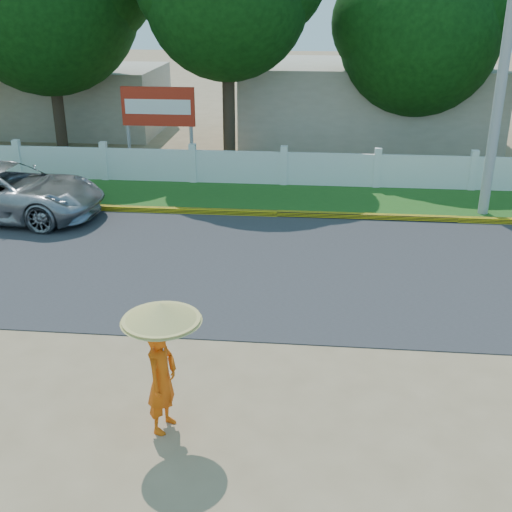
{
  "coord_description": "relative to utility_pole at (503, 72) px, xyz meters",
  "views": [
    {
      "loc": [
        1.1,
        -9.14,
        5.99
      ],
      "look_at": [
        0.0,
        2.0,
        1.3
      ],
      "focal_mm": 45.0,
      "sensor_mm": 36.0,
      "label": 1
    }
  ],
  "objects": [
    {
      "name": "ground",
      "position": [
        -5.86,
        -8.86,
        -3.93
      ],
      "size": [
        120.0,
        120.0,
        0.0
      ],
      "primitive_type": "plane",
      "color": "#9E8460",
      "rests_on": "ground"
    },
    {
      "name": "road",
      "position": [
        -5.86,
        -4.36,
        -3.92
      ],
      "size": [
        60.0,
        7.0,
        0.02
      ],
      "primitive_type": "cube",
      "color": "#38383A",
      "rests_on": "ground"
    },
    {
      "name": "grass_verge",
      "position": [
        -5.86,
        0.89,
        -3.92
      ],
      "size": [
        60.0,
        3.5,
        0.03
      ],
      "primitive_type": "cube",
      "color": "#2D601E",
      "rests_on": "ground"
    },
    {
      "name": "curb",
      "position": [
        -5.86,
        -0.81,
        -3.85
      ],
      "size": [
        40.0,
        0.18,
        0.16
      ],
      "primitive_type": "cube",
      "color": "yellow",
      "rests_on": "ground"
    },
    {
      "name": "fence",
      "position": [
        -5.86,
        2.34,
        -3.38
      ],
      "size": [
        40.0,
        0.1,
        1.1
      ],
      "primitive_type": "cube",
      "color": "silver",
      "rests_on": "ground"
    },
    {
      "name": "building_near",
      "position": [
        -2.86,
        9.14,
        -2.33
      ],
      "size": [
        10.0,
        6.0,
        3.2
      ],
      "primitive_type": "cube",
      "color": "#B7AD99",
      "rests_on": "ground"
    },
    {
      "name": "building_far",
      "position": [
        -15.86,
        10.14,
        -2.53
      ],
      "size": [
        8.0,
        5.0,
        2.8
      ],
      "primitive_type": "cube",
      "color": "#B7AD99",
      "rests_on": "ground"
    },
    {
      "name": "utility_pole",
      "position": [
        0.0,
        0.0,
        0.0
      ],
      "size": [
        0.28,
        0.28,
        7.87
      ],
      "primitive_type": "cylinder",
      "color": "#9B9B98",
      "rests_on": "ground"
    },
    {
      "name": "vehicle",
      "position": [
        -13.4,
        -1.6,
        -3.18
      ],
      "size": [
        5.55,
        2.82,
        1.5
      ],
      "primitive_type": "imported",
      "rotation": [
        0.0,
        0.0,
        1.51
      ],
      "color": "#97999E",
      "rests_on": "ground"
    },
    {
      "name": "monk_with_parasol",
      "position": [
        -6.84,
        -10.42,
        -2.6
      ],
      "size": [
        1.13,
        1.13,
        2.05
      ],
      "color": "#D8510B",
      "rests_on": "ground"
    },
    {
      "name": "billboard",
      "position": [
        -10.21,
        3.44,
        -1.79
      ],
      "size": [
        2.5,
        0.13,
        2.95
      ],
      "color": "gray",
      "rests_on": "ground"
    },
    {
      "name": "tree_row",
      "position": [
        -1.84,
        5.41,
        1.19
      ],
      "size": [
        39.57,
        8.12,
        8.99
      ],
      "color": "#473828",
      "rests_on": "ground"
    }
  ]
}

